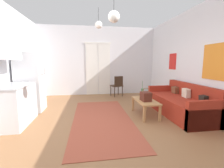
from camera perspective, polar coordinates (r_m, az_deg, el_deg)
The scene contains 13 objects.
ground_plane at distance 3.44m, azimuth -1.10°, elevation -16.78°, with size 5.48×7.67×0.10m, color #8E603D.
wall_back at distance 6.68m, azimuth -5.24°, elevation 8.40°, with size 5.08×0.13×2.88m.
wall_right at distance 4.24m, azimuth 34.76°, elevation 7.29°, with size 0.12×7.27×2.88m.
area_rug at distance 3.90m, azimuth -3.73°, elevation -12.78°, with size 1.40×3.25×0.01m, color #9E4733.
couch at distance 4.55m, azimuth 24.37°, elevation -6.84°, with size 0.89×2.08×0.82m.
coffee_table at distance 4.15m, azimuth 12.30°, elevation -6.57°, with size 0.47×0.99×0.42m.
bamboo_vase at distance 4.38m, azimuth 11.23°, elevation -3.26°, with size 0.08×0.08×0.47m.
handbag at distance 4.00m, azimuth 12.47°, elevation -4.53°, with size 0.23×0.29×0.34m.
refrigerator at distance 4.93m, azimuth -28.10°, elevation 0.60°, with size 0.67×0.63×1.67m.
kitchen_counter at distance 4.03m, azimuth -33.13°, elevation -2.34°, with size 0.60×1.13×2.01m.
accent_chair at distance 6.26m, azimuth 1.98°, elevation -0.32°, with size 0.53×0.51×0.84m.
pendant_lamp_near at distance 3.04m, azimuth 0.70°, elevation 23.79°, with size 0.21×0.21×0.77m.
pendant_lamp_far at distance 4.58m, azimuth -5.06°, elevation 21.13°, with size 0.21×0.21×0.56m.
Camera 1 is at (-0.41, -3.09, 1.40)m, focal length 24.54 mm.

